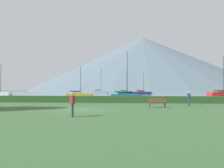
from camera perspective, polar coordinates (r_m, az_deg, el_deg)
name	(u,v)px	position (r m, az deg, el deg)	size (l,w,h in m)	color
ground_plane	(80,110)	(20.13, -8.22, -6.62)	(1000.00, 1000.00, 0.00)	#385B33
harbor_water	(128,92)	(156.52, 4.26, -2.19)	(320.00, 246.00, 0.00)	slate
hedge_line	(100,99)	(30.86, -3.16, -3.99)	(80.00, 1.20, 0.94)	#284C23
sailboat_slip_0	(100,92)	(103.26, -3.13, -2.14)	(8.29, 3.19, 12.49)	#9E9EA3
sailboat_slip_1	(125,92)	(102.48, 3.51, -2.17)	(7.87, 4.51, 10.43)	black
sailboat_slip_2	(142,93)	(87.05, 7.90, -2.28)	(7.91, 3.26, 8.67)	navy
sailboat_slip_4	(224,92)	(103.32, 26.99, -1.97)	(8.90, 4.11, 9.34)	#236B38
sailboat_slip_5	(125,96)	(44.55, 3.47, -3.09)	(7.00, 3.45, 9.70)	#19707A
sailboat_slip_6	(79,95)	(54.67, -8.60, -2.81)	(6.93, 3.72, 7.70)	gold
sailboat_slip_7	(222,94)	(62.93, 26.69, -2.37)	(8.51, 4.66, 10.69)	red
park_bench_under_tree	(157,102)	(22.85, 11.69, -4.66)	(1.74, 0.59, 0.95)	brown
person_seated_viewer	(73,102)	(14.85, -10.21, -4.67)	(0.36, 0.56, 1.65)	#2D3347
person_standing_walker	(189,97)	(25.64, 19.31, -3.28)	(0.36, 0.57, 1.65)	#2D3347
distant_hill_west_ridge	(164,73)	(384.07, 13.35, 2.68)	(271.73, 271.73, 59.54)	#425666
distant_hill_central_peak	(143,64)	(342.66, 8.01, 5.12)	(336.90, 336.90, 82.85)	slate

